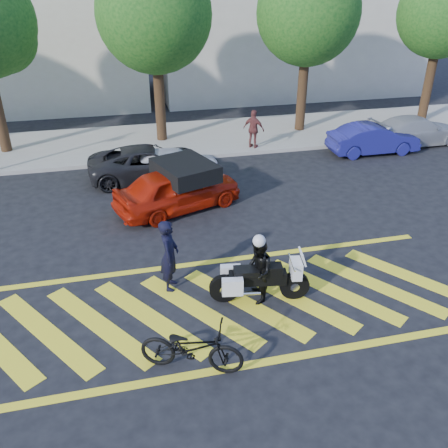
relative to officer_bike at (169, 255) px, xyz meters
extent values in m
plane|color=black|center=(1.08, -1.04, -0.91)|extent=(90.00, 90.00, 0.00)
cube|color=#9E998E|center=(1.08, 10.96, -0.83)|extent=(60.00, 5.00, 0.15)
cube|color=yellow|center=(-2.82, -1.04, -0.90)|extent=(2.43, 3.21, 0.01)
cube|color=yellow|center=(-1.72, -1.04, -0.90)|extent=(2.43, 3.21, 0.01)
cube|color=yellow|center=(-0.62, -1.04, -0.90)|extent=(2.43, 3.21, 0.01)
cube|color=yellow|center=(0.48, -1.04, -0.90)|extent=(2.43, 3.21, 0.01)
cube|color=yellow|center=(1.58, -1.04, -0.90)|extent=(2.43, 3.21, 0.01)
cube|color=yellow|center=(2.68, -1.04, -0.90)|extent=(2.43, 3.21, 0.01)
cube|color=yellow|center=(3.78, -1.04, -0.90)|extent=(2.43, 3.21, 0.01)
cube|color=yellow|center=(4.88, -1.04, -0.90)|extent=(2.43, 3.21, 0.01)
cube|color=yellow|center=(5.98, -1.04, -0.90)|extent=(2.43, 3.21, 0.01)
cube|color=yellow|center=(1.08, -2.94, -0.90)|extent=(12.00, 0.20, 0.01)
cube|color=yellow|center=(1.08, 0.86, -0.90)|extent=(12.00, 0.20, 0.01)
sphere|color=#134714|center=(-4.82, 11.26, 3.62)|extent=(2.73, 2.73, 2.73)
cylinder|color=black|center=(1.08, 10.96, 1.09)|extent=(0.44, 0.44, 4.00)
sphere|color=#134714|center=(1.08, 10.96, 4.36)|extent=(4.60, 4.60, 4.60)
sphere|color=#134714|center=(1.68, 11.26, 3.67)|extent=(2.99, 2.99, 2.99)
cylinder|color=black|center=(7.58, 10.96, 1.09)|extent=(0.44, 0.44, 4.00)
sphere|color=#134714|center=(7.58, 10.96, 4.30)|extent=(4.40, 4.40, 4.40)
sphere|color=#134714|center=(8.18, 11.26, 3.64)|extent=(2.86, 2.86, 2.86)
cylinder|color=black|center=(14.08, 10.96, 1.09)|extent=(0.44, 0.44, 4.00)
sphere|color=#134714|center=(14.08, 10.96, 4.19)|extent=(4.00, 4.00, 4.00)
sphere|color=#134714|center=(14.68, 11.26, 3.59)|extent=(2.60, 2.60, 2.60)
imported|color=black|center=(0.00, 0.00, 0.00)|extent=(0.59, 0.75, 1.82)
imported|color=black|center=(0.04, -2.76, -0.38)|extent=(2.13, 1.41, 1.06)
cylinder|color=black|center=(1.13, -0.83, -0.56)|extent=(0.71, 0.26, 0.70)
cylinder|color=silver|center=(1.13, -0.83, -0.56)|extent=(0.24, 0.20, 0.21)
cylinder|color=black|center=(2.76, -1.10, -0.56)|extent=(0.71, 0.26, 0.70)
cylinder|color=silver|center=(2.76, -1.10, -0.56)|extent=(0.24, 0.20, 0.21)
cube|color=black|center=(1.89, -0.96, -0.30)|extent=(1.34, 0.48, 0.32)
cube|color=black|center=(2.20, -1.01, -0.09)|extent=(0.52, 0.39, 0.23)
cube|color=black|center=(1.63, -0.91, -0.11)|extent=(0.63, 0.45, 0.13)
cube|color=silver|center=(2.76, -1.10, -0.09)|extent=(0.30, 0.47, 0.42)
cube|color=silver|center=(1.34, -0.59, -0.33)|extent=(0.50, 0.26, 0.40)
cube|color=silver|center=(1.26, -1.13, -0.33)|extent=(0.50, 0.26, 0.40)
imported|color=black|center=(1.89, -0.96, -0.11)|extent=(0.73, 0.87, 1.61)
imported|color=#B01A08|center=(0.82, 4.20, -0.21)|extent=(4.40, 2.95, 1.39)
imported|color=black|center=(0.18, 6.91, -0.30)|extent=(4.41, 2.07, 1.22)
imported|color=white|center=(0.98, 6.76, -0.32)|extent=(3.51, 1.58, 1.17)
imported|color=navy|center=(9.49, 7.54, -0.29)|extent=(3.76, 1.34, 1.24)
imported|color=gray|center=(11.88, 8.16, -0.29)|extent=(4.38, 2.08, 1.23)
imported|color=brown|center=(4.72, 8.96, 0.04)|extent=(0.96, 0.91, 1.60)
camera|label=1|loc=(-0.92, -9.51, 5.96)|focal=38.00mm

